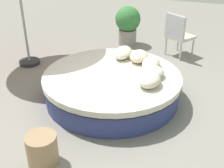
{
  "coord_description": "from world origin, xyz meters",
  "views": [
    {
      "loc": [
        4.1,
        1.46,
        2.65
      ],
      "look_at": [
        0.0,
        0.0,
        0.28
      ],
      "focal_mm": 46.65,
      "sensor_mm": 36.0,
      "label": 1
    }
  ],
  "objects": [
    {
      "name": "side_table",
      "position": [
        1.77,
        -0.29,
        0.2
      ],
      "size": [
        0.39,
        0.39,
        0.41
      ],
      "primitive_type": "cylinder",
      "color": "#997A56",
      "rests_on": "ground_plane"
    },
    {
      "name": "throw_pillow_2",
      "position": [
        -0.45,
        0.56,
        0.56
      ],
      "size": [
        0.52,
        0.29,
        0.18
      ],
      "primitive_type": "ellipsoid",
      "color": "beige",
      "rests_on": "round_bed"
    },
    {
      "name": "throw_pillow_1",
      "position": [
        -0.14,
        0.65,
        0.55
      ],
      "size": [
        0.41,
        0.38,
        0.17
      ],
      "primitive_type": "ellipsoid",
      "color": "beige",
      "rests_on": "round_bed"
    },
    {
      "name": "planter",
      "position": [
        -2.64,
        -0.53,
        0.54
      ],
      "size": [
        0.62,
        0.62,
        0.96
      ],
      "color": "gray",
      "rests_on": "ground_plane"
    },
    {
      "name": "throw_pillow_0",
      "position": [
        0.18,
        0.67,
        0.57
      ],
      "size": [
        0.46,
        0.34,
        0.2
      ],
      "primitive_type": "ellipsoid",
      "color": "beige",
      "rests_on": "round_bed"
    },
    {
      "name": "ground_plane",
      "position": [
        0.0,
        0.0,
        0.0
      ],
      "size": [
        16.0,
        16.0,
        0.0
      ],
      "primitive_type": "plane",
      "color": "gray"
    },
    {
      "name": "throw_pillow_3",
      "position": [
        -0.65,
        0.29,
        0.57
      ],
      "size": [
        0.42,
        0.33,
        0.21
      ],
      "primitive_type": "ellipsoid",
      "color": "beige",
      "rests_on": "round_bed"
    },
    {
      "name": "round_bed",
      "position": [
        0.0,
        0.0,
        0.24
      ],
      "size": [
        2.34,
        2.34,
        0.47
      ],
      "color": "navy",
      "rests_on": "ground_plane"
    },
    {
      "name": "patio_chair",
      "position": [
        -2.26,
        0.75,
        0.56
      ],
      "size": [
        0.7,
        0.71,
        0.98
      ],
      "rotation": [
        0.0,
        0.0,
        1.0
      ],
      "color": "#B7B7BC",
      "rests_on": "ground_plane"
    },
    {
      "name": "throw_pillow_4",
      "position": [
        -0.73,
        -0.04,
        0.57
      ],
      "size": [
        0.52,
        0.3,
        0.2
      ],
      "primitive_type": "ellipsoid",
      "color": "beige",
      "rests_on": "round_bed"
    }
  ]
}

